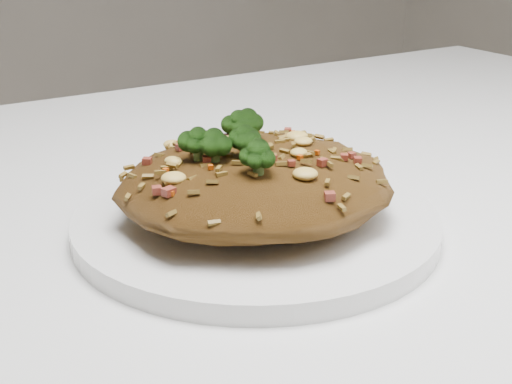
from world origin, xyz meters
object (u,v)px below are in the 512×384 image
at_px(plate, 256,221).
at_px(dining_table, 303,283).
at_px(fried_rice, 255,172).
at_px(fork, 274,173).

bearing_deg(plate, dining_table, 33.17).
bearing_deg(fried_rice, plate, -30.11).
xyz_separation_m(fried_rice, fork, (0.05, 0.06, -0.03)).
bearing_deg(dining_table, plate, -146.83).
xyz_separation_m(dining_table, fork, (-0.03, 0.00, 0.11)).
height_order(plate, fork, fork).
bearing_deg(plate, fried_rice, 149.89).
xyz_separation_m(dining_table, plate, (-0.08, -0.05, 0.10)).
xyz_separation_m(plate, fried_rice, (-0.00, 0.00, 0.04)).
bearing_deg(fork, plate, -96.45).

